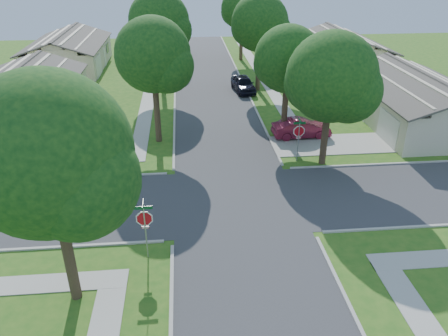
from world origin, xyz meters
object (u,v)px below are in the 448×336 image
car_curb_west (178,50)px  stop_sign_sw (145,221)px  tree_ne_corner (332,81)px  house_ne_far (342,55)px  tree_e_near (289,62)px  house_nw_near (24,100)px  tree_w_mid (160,24)px  tree_sw_corner (51,161)px  tree_w_far (164,15)px  car_driveway (301,128)px  car_curb_east (243,84)px  tree_e_far (242,10)px  tree_w_near (154,58)px  stop_sign_ne (299,133)px  house_ne_near (416,104)px  tree_e_mid (260,26)px  house_nw_far (69,55)px

car_curb_west → stop_sign_sw: bearing=90.4°
stop_sign_sw → tree_ne_corner: bearing=38.8°
house_ne_far → car_curb_west: size_ratio=3.42×
tree_e_near → house_ne_far: bearing=60.7°
tree_ne_corner → house_nw_near: tree_ne_corner is taller
tree_w_mid → tree_sw_corner: 28.14m
tree_w_mid → tree_sw_corner: size_ratio=1.00×
tree_w_far → car_driveway: size_ratio=1.84×
house_ne_far → car_curb_east: house_ne_far is taller
tree_e_far → tree_w_far: size_ratio=1.09×
tree_e_near → tree_w_near: 9.41m
stop_sign_ne → tree_e_far: bearing=89.9°
house_ne_far → house_nw_near: bearing=-156.4°
tree_ne_corner → house_ne_near: bearing=35.2°
tree_e_mid → tree_e_near: bearing=-90.0°
tree_e_far → car_driveway: tree_e_far is taller
house_nw_far → tree_w_far: bearing=10.0°
tree_sw_corner → car_curb_west: size_ratio=2.40×
house_nw_far → car_driveway: bearing=-46.7°
tree_w_near → car_curb_east: tree_w_near is taller
tree_sw_corner → house_nw_far: (-8.56, 38.99, -4.75)m
tree_e_near → car_driveway: (1.25, -0.31, -4.92)m
tree_ne_corner → stop_sign_ne: bearing=163.4°
tree_e_near → tree_ne_corner: bearing=-71.5°
house_ne_near → house_nw_near: 32.23m
tree_sw_corner → car_curb_west: 45.39m
car_driveway → tree_w_near: bearing=85.0°
stop_sign_sw → tree_w_mid: 26.09m
tree_e_far → tree_w_near: tree_w_near is taller
tree_sw_corner → car_curb_west: tree_sw_corner is taller
tree_e_near → tree_ne_corner: tree_ne_corner is taller
tree_w_near → house_nw_far: (-11.35, 22.99, -4.60)m
car_curb_east → car_curb_west: size_ratio=1.14×
house_nw_far → house_nw_near: bearing=-90.0°
tree_ne_corner → car_curb_east: bearing=100.9°
tree_ne_corner → house_nw_far: 35.90m
tree_w_far → house_nw_near: bearing=-120.8°
stop_sign_ne → tree_ne_corner: size_ratio=0.34×
tree_w_mid → house_nw_far: (-11.35, 10.99, -4.97)m
car_curb_east → house_nw_near: bearing=-170.4°
house_nw_near → tree_sw_corner: bearing=-68.7°
tree_w_near → house_ne_near: (20.64, 1.99, -4.60)m
tree_w_mid → tree_ne_corner: size_ratio=1.10×
tree_sw_corner → car_curb_west: bearing=84.6°
stop_sign_sw → house_ne_far: size_ratio=0.22×
tree_w_mid → house_ne_near: 23.46m
car_driveway → car_curb_east: car_curb_east is taller
house_ne_near → tree_w_near: bearing=-174.5°
house_nw_near → car_driveway: bearing=-16.0°
house_nw_far → tree_w_mid: bearing=-44.1°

